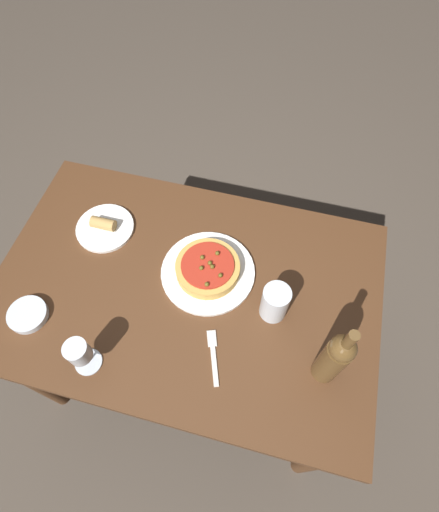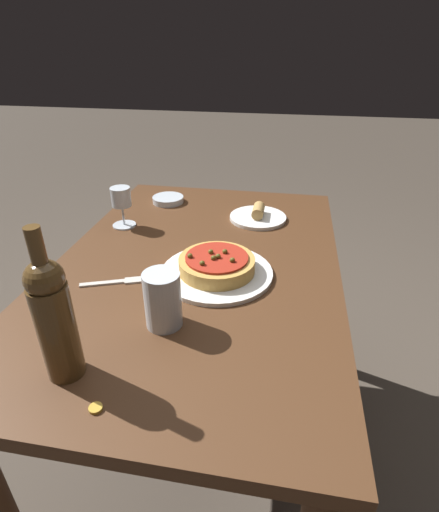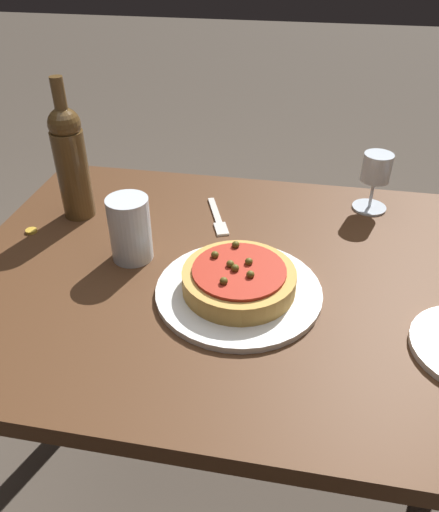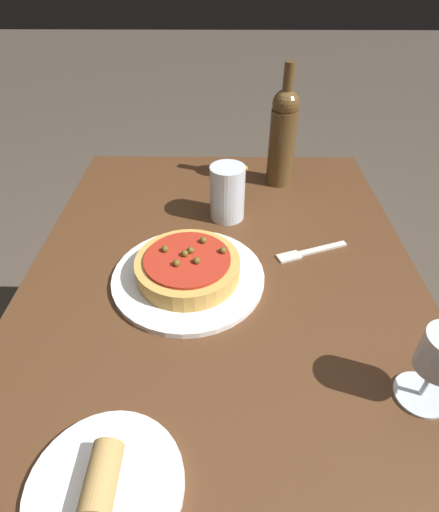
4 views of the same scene
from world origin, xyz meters
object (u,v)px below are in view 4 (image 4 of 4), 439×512
object	(u,v)px
dining_table	(223,338)
dinner_plate	(189,277)
bottle_cap	(244,168)
pizza	(188,266)
wine_bottle	(283,135)
fork	(308,252)
water_cup	(228,193)
side_plate	(105,485)

from	to	relation	value
dining_table	dinner_plate	world-z (taller)	dinner_plate
bottle_cap	dinner_plate	bearing A→B (deg)	164.97
pizza	wine_bottle	world-z (taller)	wine_bottle
pizza	fork	bearing A→B (deg)	-71.21
pizza	fork	world-z (taller)	pizza
dinner_plate	fork	bearing A→B (deg)	-71.20
wine_bottle	water_cup	size ratio (longest dim) A/B	2.35
dining_table	bottle_cap	world-z (taller)	bottle_cap
dining_table	dinner_plate	size ratio (longest dim) A/B	4.04
dinner_plate	side_plate	xyz separation A→B (m)	(-0.38, 0.07, 0.01)
wine_bottle	side_plate	distance (m)	0.83
water_cup	fork	distance (m)	0.23
water_cup	wine_bottle	bearing A→B (deg)	-39.30
dining_table	wine_bottle	xyz separation A→B (m)	(0.45, -0.15, 0.24)
fork	dining_table	bearing A→B (deg)	17.10
pizza	wine_bottle	size ratio (longest dim) A/B	0.66
wine_bottle	bottle_cap	bearing A→B (deg)	51.52
wine_bottle	bottle_cap	size ratio (longest dim) A/B	12.62
wine_bottle	water_cup	bearing A→B (deg)	140.70
wine_bottle	side_plate	bearing A→B (deg)	159.44
wine_bottle	fork	distance (m)	0.34
wine_bottle	side_plate	world-z (taller)	wine_bottle
bottle_cap	pizza	bearing A→B (deg)	164.98
pizza	wine_bottle	bearing A→B (deg)	-28.80
dinner_plate	bottle_cap	xyz separation A→B (m)	(0.46, -0.12, -0.00)
dinner_plate	bottle_cap	bearing A→B (deg)	-15.03
wine_bottle	dinner_plate	bearing A→B (deg)	151.19
dinner_plate	wine_bottle	xyz separation A→B (m)	(0.39, -0.22, 0.12)
dining_table	side_plate	xyz separation A→B (m)	(-0.33, 0.14, 0.12)
water_cup	fork	world-z (taller)	water_cup
dinner_plate	bottle_cap	world-z (taller)	dinner_plate
wine_bottle	fork	world-z (taller)	wine_bottle
bottle_cap	side_plate	bearing A→B (deg)	166.76
dining_table	water_cup	distance (m)	0.33
water_cup	fork	bearing A→B (deg)	-128.89
fork	side_plate	bearing A→B (deg)	34.82
dining_table	fork	bearing A→B (deg)	-52.38
water_cup	bottle_cap	size ratio (longest dim) A/B	5.38
pizza	side_plate	world-z (taller)	pizza
fork	bottle_cap	bearing A→B (deg)	-92.66
pizza	bottle_cap	bearing A→B (deg)	-15.02
pizza	side_plate	xyz separation A→B (m)	(-0.38, 0.07, -0.02)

